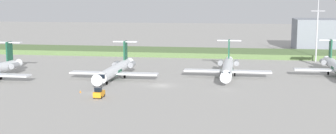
% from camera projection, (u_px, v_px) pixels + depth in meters
% --- Properties ---
extents(ground_plane, '(500.00, 500.00, 0.00)m').
position_uv_depth(ground_plane, '(178.00, 67.00, 138.72)').
color(ground_plane, '#9E9B96').
extents(grass_berm, '(320.00, 20.00, 1.73)m').
position_uv_depth(grass_berm, '(190.00, 52.00, 169.56)').
color(grass_berm, '#597542').
rests_on(grass_berm, ground).
extents(regional_jet_second, '(22.81, 31.00, 9.00)m').
position_uv_depth(regional_jet_second, '(116.00, 69.00, 117.76)').
color(regional_jet_second, silver).
rests_on(regional_jet_second, ground).
extents(regional_jet_third, '(22.81, 31.00, 9.00)m').
position_uv_depth(regional_jet_third, '(228.00, 67.00, 121.20)').
color(regional_jet_third, silver).
rests_on(regional_jet_third, ground).
extents(antenna_mast, '(4.40, 0.50, 25.56)m').
position_uv_depth(antenna_mast, '(317.00, 30.00, 149.32)').
color(antenna_mast, '#B2B2B7').
rests_on(antenna_mast, ground).
extents(baggage_tug, '(1.72, 3.20, 2.30)m').
position_uv_depth(baggage_tug, '(99.00, 93.00, 95.79)').
color(baggage_tug, orange).
rests_on(baggage_tug, ground).
extents(safety_cone_front_marker, '(0.44, 0.44, 0.55)m').
position_uv_depth(safety_cone_front_marker, '(80.00, 91.00, 101.12)').
color(safety_cone_front_marker, orange).
rests_on(safety_cone_front_marker, ground).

